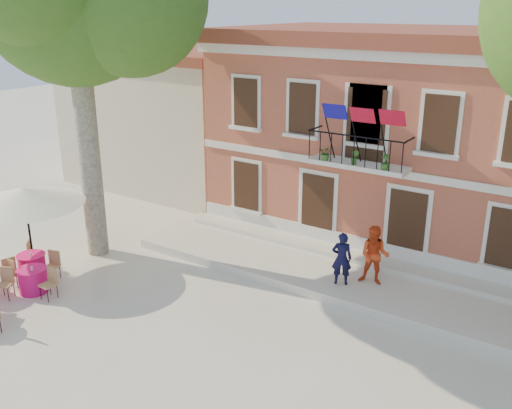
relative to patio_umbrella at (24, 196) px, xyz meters
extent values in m
plane|color=beige|center=(6.75, 0.50, -2.51)|extent=(90.00, 90.00, 0.00)
cube|color=#AC5C3E|center=(8.75, 10.50, 0.99)|extent=(13.00, 8.00, 7.00)
cube|color=brown|center=(8.75, 10.50, 4.74)|extent=(13.50, 8.50, 0.50)
cube|color=silver|center=(8.75, 6.55, 4.34)|extent=(13.30, 0.35, 0.35)
cube|color=silver|center=(8.75, 6.05, 0.99)|extent=(3.20, 0.90, 0.15)
cube|color=black|center=(8.75, 5.65, 1.99)|extent=(3.20, 0.04, 0.04)
cube|color=#120D92|center=(7.85, 5.30, 2.74)|extent=(0.76, 0.27, 0.47)
cube|color=#B30B26|center=(8.75, 5.30, 2.74)|extent=(0.76, 0.29, 0.47)
cube|color=#B30B26|center=(9.65, 5.30, 2.74)|extent=(0.76, 0.27, 0.47)
imported|color=#26591E|center=(7.75, 5.75, 1.31)|extent=(0.43, 0.37, 0.48)
imported|color=#26591E|center=(8.75, 5.75, 1.31)|extent=(0.26, 0.21, 0.48)
imported|color=#26591E|center=(9.75, 5.75, 1.31)|extent=(0.27, 0.27, 0.48)
cube|color=beige|center=(-2.75, 11.50, 0.49)|extent=(9.00, 9.00, 6.00)
cube|color=brown|center=(-2.75, 11.50, 3.69)|extent=(9.40, 9.40, 0.40)
cube|color=silver|center=(8.75, 4.90, -2.36)|extent=(14.00, 3.40, 0.30)
cylinder|color=#A59E84|center=(0.81, 2.07, 1.25)|extent=(0.72, 0.72, 7.52)
cylinder|color=black|center=(0.00, 0.00, -2.47)|extent=(0.59, 0.59, 0.08)
cylinder|color=black|center=(0.00, 0.00, -1.27)|extent=(0.07, 0.07, 2.47)
cone|color=white|center=(0.00, 0.00, 0.01)|extent=(3.75, 3.75, 0.54)
imported|color=black|center=(9.25, 4.09, -1.38)|extent=(0.72, 0.61, 1.66)
imported|color=#E0431A|center=(10.05, 4.66, -1.29)|extent=(1.01, 0.86, 1.84)
cube|color=tan|center=(1.13, -1.78, -2.03)|extent=(0.56, 0.56, 0.95)
cylinder|color=#ED165E|center=(1.46, -1.06, -2.13)|extent=(0.84, 0.84, 0.75)
cylinder|color=#ED165E|center=(1.46, -1.06, -1.75)|extent=(0.90, 0.90, 0.02)
cube|color=tan|center=(2.20, -1.08, -2.03)|extent=(0.43, 0.43, 0.95)
cube|color=tan|center=(0.71, -1.05, -2.03)|extent=(0.43, 0.43, 0.95)
cylinder|color=#ED165E|center=(0.54, -0.43, -2.13)|extent=(0.84, 0.84, 0.75)
cylinder|color=#ED165E|center=(0.54, -0.43, -1.75)|extent=(0.90, 0.90, 0.02)
cube|color=tan|center=(0.34, -1.15, -2.03)|extent=(0.52, 0.52, 0.95)
cube|color=tan|center=(1.27, -0.24, -2.03)|extent=(0.51, 0.51, 0.95)
cube|color=tan|center=(0.01, 0.11, -2.03)|extent=(0.59, 0.59, 0.95)
camera|label=1|loc=(15.72, -10.23, 5.80)|focal=40.00mm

